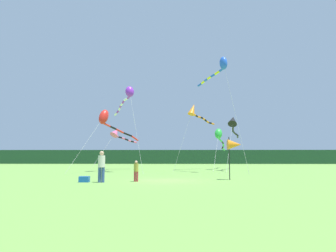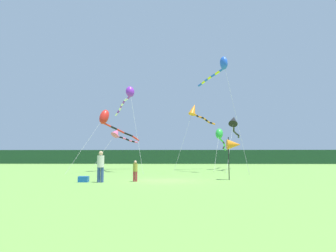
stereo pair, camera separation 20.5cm
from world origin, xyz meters
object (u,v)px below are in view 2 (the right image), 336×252
kite_purple (128,95)px  kite_red (107,120)px  person_adult (101,165)px  cooler_box (84,179)px  banner_flag_pole (234,145)px  kite_orange (195,111)px  person_child (135,170)px  kite_rainbow (118,133)px  kite_green (220,136)px  kite_black (234,122)px  kite_blue (221,66)px

kite_purple → kite_red: (-2.35, 1.22, -2.32)m
person_adult → cooler_box: size_ratio=3.19×
banner_flag_pole → kite_orange: 15.48m
person_child → kite_rainbow: kite_rainbow is taller
cooler_box → kite_green: kite_green is taller
cooler_box → kite_green: bearing=59.2°
kite_red → kite_orange: (9.43, 3.84, 1.47)m
cooler_box → kite_orange: kite_orange is taller
kite_purple → person_adult: bearing=-88.2°
person_adult → banner_flag_pole: 8.66m
kite_black → banner_flag_pole: bearing=-101.2°
kite_purple → kite_orange: size_ratio=1.10×
cooler_box → kite_purple: size_ratio=0.07×
person_child → kite_rainbow: (-4.60, 17.58, 3.62)m
kite_purple → kite_black: bearing=18.1°
banner_flag_pole → kite_black: 13.95m
kite_orange → kite_green: kite_orange is taller
kite_green → kite_rainbow: size_ratio=1.94×
cooler_box → kite_rainbow: 18.59m
kite_blue → kite_rainbow: (-11.55, 7.41, -6.02)m
kite_blue → kite_red: (-11.65, 2.24, -4.97)m
cooler_box → kite_blue: size_ratio=0.05×
cooler_box → kite_orange: size_ratio=0.07×
kite_red → kite_green: (12.52, 5.34, -1.39)m
person_child → kite_black: (8.95, 14.88, 4.63)m
kite_purple → kite_rainbow: size_ratio=1.47×
person_adult → kite_green: bearing=61.9°
kite_blue → kite_red: size_ratio=1.04×
person_adult → person_child: bearing=17.8°
person_child → kite_orange: bearing=73.8°
person_adult → cooler_box: (-1.05, 0.16, -0.86)m
person_child → kite_blue: kite_blue is taller
kite_purple → kite_green: kite_purple is taller
person_adult → kite_blue: 16.83m
kite_red → kite_orange: kite_orange is taller
kite_blue → kite_black: kite_blue is taller
kite_black → kite_rainbow: size_ratio=1.62×
kite_green → kite_rainbow: bearing=-179.2°
kite_black → kite_orange: kite_orange is taller
kite_purple → kite_orange: kite_purple is taller
person_child → person_adult: bearing=-162.2°
cooler_box → kite_purple: kite_purple is taller
kite_red → kite_purple: bearing=-27.4°
person_child → kite_green: size_ratio=0.11×
banner_flag_pole → kite_purple: (-8.67, 9.65, 5.41)m
person_adult → kite_green: size_ratio=0.16×
person_adult → kite_black: size_ratio=0.20×
person_adult → person_child: person_adult is taller
person_child → kite_rainbow: bearing=104.7°
kite_black → kite_rainbow: kite_black is taller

